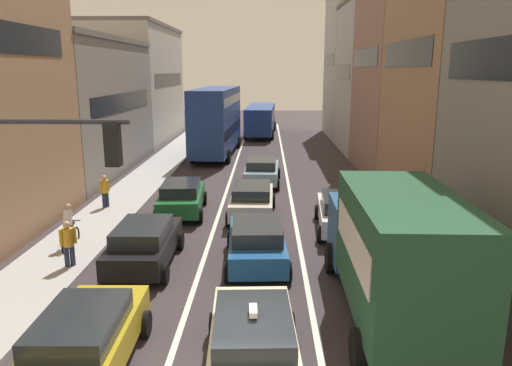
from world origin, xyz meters
The scene contains 20 objects.
sidewalk_left centered at (-6.70, 20.00, 0.07)m, with size 2.60×64.00×0.14m, color #A7A7A7.
lane_stripe_left centered at (-1.70, 20.00, 0.01)m, with size 0.16×60.00×0.01m, color silver.
lane_stripe_right centered at (1.70, 20.00, 0.01)m, with size 0.16×60.00×0.01m, color silver.
building_row_left centered at (-12.00, 20.38, 5.67)m, with size 7.20×43.90×13.89m.
building_row_right centered at (9.90, 22.11, 6.42)m, with size 7.20×43.90×13.57m.
traffic_light_pole centered at (-4.45, 0.94, 3.82)m, with size 3.58×0.38×5.50m.
removalist_box_truck centered at (3.70, 3.30, 1.97)m, with size 2.78×7.73×3.58m.
taxi_centre_lane_front centered at (0.19, 0.76, 0.80)m, with size 2.23×4.38×1.66m.
sedan_left_lane_front centered at (-3.39, 0.76, 0.80)m, with size 2.13×4.33×1.49m.
sedan_centre_lane_second centered at (0.14, 6.87, 0.80)m, with size 2.24×4.39×1.49m.
wagon_left_lane_second centered at (-3.58, 6.66, 0.80)m, with size 2.10×4.32×1.49m.
hatchback_centre_lane_third centered at (-0.18, 12.23, 0.80)m, with size 2.11×4.32×1.49m.
sedan_left_lane_third centered at (-3.38, 12.66, 0.80)m, with size 2.28×4.41×1.49m.
coupe_centre_lane_fourth centered at (0.19, 18.54, 0.80)m, with size 2.19×4.36×1.49m.
sedan_right_lane_behind_truck centered at (3.51, 10.39, 0.80)m, with size 2.28×4.40×1.49m.
bus_mid_queue_primary centered at (-3.33, 28.03, 2.83)m, with size 3.18×10.61×5.06m.
bus_far_queue_secondary centered at (-0.15, 39.78, 1.76)m, with size 3.14×10.60×2.90m.
cyclist_on_sidewalk centered at (-6.63, 8.03, 0.85)m, with size 0.50×1.73×1.72m.
pedestrian_near_kerb centered at (-5.94, 6.25, 0.95)m, with size 0.45×0.37×1.66m.
pedestrian_mid_sidewalk centered at (-7.03, 13.17, 0.95)m, with size 0.35×0.46×1.66m.
Camera 1 is at (0.46, -8.37, 6.38)m, focal length 33.94 mm.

